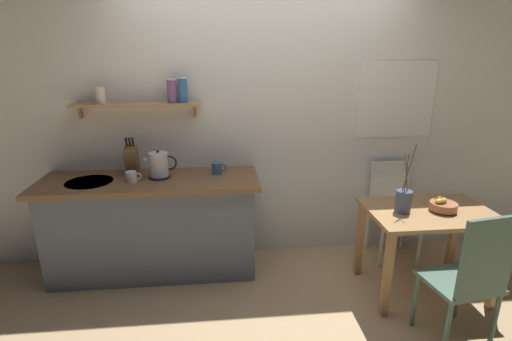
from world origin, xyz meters
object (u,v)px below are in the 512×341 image
Objects in this scene: twig_vase at (403,201)px; coffee_mug_by_sink at (132,177)px; dining_chair_near at (470,275)px; electric_kettle at (159,165)px; coffee_mug_spare at (217,168)px; dining_table at (428,224)px; fruit_bowl at (443,205)px; knife_block at (132,160)px; dining_chair_far at (392,206)px.

twig_vase is 2.17m from coffee_mug_by_sink.
electric_kettle is (-2.09, 1.15, 0.46)m from dining_chair_near.
coffee_mug_by_sink is 0.71m from coffee_mug_spare.
electric_kettle is at bearing 21.60° from coffee_mug_by_sink.
fruit_bowl is (0.08, -0.03, 0.17)m from dining_table.
dining_table is at bearing -19.32° from coffee_mug_spare.
knife_block is (-2.47, 0.65, 0.25)m from fruit_bowl.
knife_block reaches higher than dining_chair_near.
dining_table is 1.79m from coffee_mug_spare.
dining_chair_near is at bearing -73.51° from twig_vase.
knife_block reaches higher than coffee_mug_by_sink.
fruit_bowl is 0.32m from twig_vase.
electric_kettle reaches higher than fruit_bowl.
coffee_mug_spare is at bearing 11.77° from coffee_mug_by_sink.
electric_kettle is 2.11× the size of coffee_mug_by_sink.
coffee_mug_by_sink reaches higher than dining_chair_far.
dining_chair_far is at bearing 2.40° from electric_kettle.
coffee_mug_by_sink is at bearing 169.50° from dining_table.
dining_chair_near is at bearing -28.84° from electric_kettle.
dining_chair_near is at bearing -28.20° from knife_block.
electric_kettle is at bearing 151.16° from dining_chair_near.
dining_chair_far is 7.13× the size of coffee_mug_by_sink.
dining_chair_far is 3.37× the size of electric_kettle.
knife_block is at bearing 163.59° from twig_vase.
twig_vase reaches higher than dining_table.
dining_table is 2.24m from electric_kettle.
dining_chair_far reaches higher than fruit_bowl.
dining_chair_far is 2.40m from coffee_mug_by_sink.
fruit_bowl is 1.60× the size of coffee_mug_by_sink.
fruit_bowl is 0.61× the size of knife_block.
knife_block is (-2.39, 0.62, 0.42)m from dining_table.
twig_vase is at bearing -11.95° from coffee_mug_by_sink.
dining_table is 1.80× the size of twig_vase.
coffee_mug_spare is at bearing -179.01° from dining_chair_far.
dining_chair_near is (-0.05, -0.63, -0.06)m from dining_table.
knife_block is (-2.15, 0.63, 0.21)m from twig_vase.
dining_chair_far reaches higher than dining_table.
electric_kettle is (-1.91, 0.53, 0.18)m from twig_vase.
dining_chair_near is 7.73× the size of coffee_mug_by_sink.
dining_table is 0.62m from dining_chair_far.
fruit_bowl is at bearing -19.29° from coffee_mug_spare.
dining_chair_far is 6.97× the size of coffee_mug_spare.
coffee_mug_spare is (0.48, 0.06, -0.06)m from electric_kettle.
coffee_mug_by_sink is at bearing -158.40° from electric_kettle.
coffee_mug_spare is at bearing 160.68° from dining_table.
dining_chair_far is (0.05, 1.24, -0.04)m from dining_chair_near.
knife_block reaches higher than electric_kettle.
dining_table is 7.44× the size of coffee_mug_spare.
coffee_mug_spare reaches higher than fruit_bowl.
knife_block is at bearing 176.93° from coffee_mug_spare.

